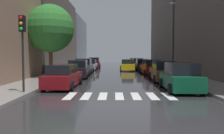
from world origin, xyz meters
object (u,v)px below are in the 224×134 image
at_px(parked_car_left_second, 78,70).
at_px(parked_car_right_nearest, 180,78).
at_px(parked_car_left_nearest, 63,77).
at_px(parked_car_left_third, 84,66).
at_px(street_tree_left, 50,29).
at_px(parked_car_right_fourth, 142,65).
at_px(parked_car_left_fifth, 94,63).
at_px(parked_car_right_fifth, 138,63).
at_px(parked_car_right_third, 151,67).
at_px(traffic_light_left_corner, 22,36).
at_px(parked_car_right_sixth, 134,62).
at_px(parked_car_right_second, 163,72).
at_px(lamp_post_right, 172,34).
at_px(taxi_midroad, 127,65).
at_px(parked_car_left_fourth, 90,65).

distance_m(parked_car_left_second, parked_car_right_nearest, 10.97).
bearing_deg(parked_car_left_nearest, parked_car_left_third, 2.35).
distance_m(parked_car_left_second, street_tree_left, 4.80).
height_order(parked_car_right_nearest, street_tree_left, street_tree_left).
bearing_deg(parked_car_right_fourth, parked_car_left_nearest, 155.38).
bearing_deg(parked_car_left_fifth, parked_car_right_fifth, -89.40).
bearing_deg(parked_car_right_fourth, parked_car_left_fifth, 48.98).
bearing_deg(parked_car_right_nearest, parked_car_right_third, 0.86).
bearing_deg(traffic_light_left_corner, parked_car_right_fourth, 65.08).
distance_m(parked_car_right_fifth, traffic_light_left_corner, 28.40).
bearing_deg(parked_car_right_fifth, parked_car_left_second, 156.55).
relative_size(parked_car_right_fifth, traffic_light_left_corner, 1.01).
height_order(parked_car_left_third, parked_car_right_sixth, parked_car_left_third).
bearing_deg(parked_car_left_nearest, parked_car_right_second, -61.50).
xyz_separation_m(parked_car_left_nearest, lamp_post_right, (9.34, 7.43, 3.63)).
relative_size(parked_car_right_fifth, lamp_post_right, 0.59).
bearing_deg(street_tree_left, parked_car_right_fourth, 46.46).
distance_m(parked_car_left_second, taxi_midroad, 11.57).
relative_size(parked_car_left_fifth, parked_car_right_second, 0.98).
relative_size(parked_car_left_fourth, parked_car_left_fifth, 0.88).
bearing_deg(parked_car_left_fourth, street_tree_left, 167.80).
relative_size(parked_car_left_fifth, parked_car_right_nearest, 1.10).
height_order(parked_car_left_third, street_tree_left, street_tree_left).
distance_m(parked_car_right_third, parked_car_right_fifth, 13.27).
relative_size(parked_car_left_second, parked_car_left_fifth, 0.88).
distance_m(parked_car_right_second, lamp_post_right, 5.25).
xyz_separation_m(parked_car_right_sixth, lamp_post_right, (1.79, -22.21, 3.63)).
height_order(parked_car_right_fourth, taxi_midroad, taxi_midroad).
bearing_deg(parked_car_right_third, parked_car_right_fourth, -0.69).
xyz_separation_m(parked_car_right_second, parked_car_right_fifth, (-0.05, 20.05, -0.03)).
bearing_deg(traffic_light_left_corner, parked_car_left_third, 84.07).
relative_size(parked_car_left_nearest, traffic_light_left_corner, 1.12).
relative_size(parked_car_left_third, taxi_midroad, 0.91).
xyz_separation_m(parked_car_right_nearest, parked_car_right_second, (0.10, 5.34, -0.01)).
relative_size(parked_car_right_second, parked_car_right_fourth, 1.20).
relative_size(parked_car_right_second, parked_car_right_sixth, 1.20).
distance_m(parked_car_right_nearest, parked_car_right_fourth, 18.63).
bearing_deg(parked_car_right_nearest, lamp_post_right, -9.34).
xyz_separation_m(parked_car_right_second, street_tree_left, (-10.41, 2.47, 3.98)).
xyz_separation_m(parked_car_right_third, parked_car_right_sixth, (-0.24, 18.93, -0.05)).
xyz_separation_m(parked_car_left_third, street_tree_left, (-2.52, -5.33, 3.95)).
distance_m(parked_car_left_third, parked_car_right_sixth, 19.49).
distance_m(parked_car_left_fourth, traffic_light_left_corner, 21.34).
height_order(parked_car_left_fifth, traffic_light_left_corner, traffic_light_left_corner).
bearing_deg(parked_car_right_third, lamp_post_right, -156.94).
relative_size(parked_car_right_sixth, street_tree_left, 0.58).
relative_size(parked_car_left_third, parked_car_right_fifth, 0.96).
height_order(parked_car_left_second, traffic_light_left_corner, traffic_light_left_corner).
height_order(parked_car_left_third, parked_car_right_second, parked_car_left_third).
bearing_deg(parked_car_left_third, street_tree_left, 154.65).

